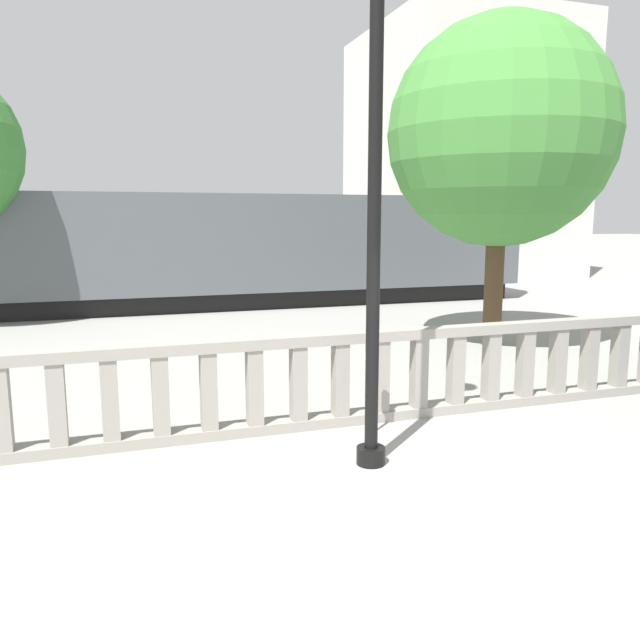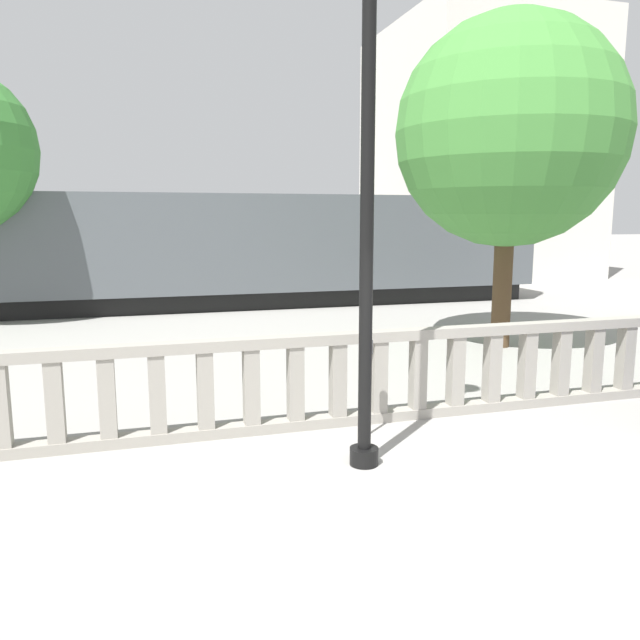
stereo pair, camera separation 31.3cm
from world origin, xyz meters
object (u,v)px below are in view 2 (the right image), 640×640
object	(u,v)px
train_near	(81,251)
tree_left	(510,133)
parking_meter	(367,357)
lamppost	(368,118)

from	to	relation	value
train_near	tree_left	world-z (taller)	tree_left
train_near	tree_left	size ratio (longest dim) A/B	4.23
parking_meter	train_near	distance (m)	13.16
lamppost	train_near	size ratio (longest dim) A/B	0.22
parking_meter	tree_left	xyz separation A→B (m)	(4.83, 4.50, 3.49)
lamppost	tree_left	size ratio (longest dim) A/B	0.91
parking_meter	tree_left	distance (m)	7.47
lamppost	parking_meter	world-z (taller)	lamppost
tree_left	lamppost	bearing A→B (deg)	-133.96
train_near	parking_meter	bearing A→B (deg)	-70.91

